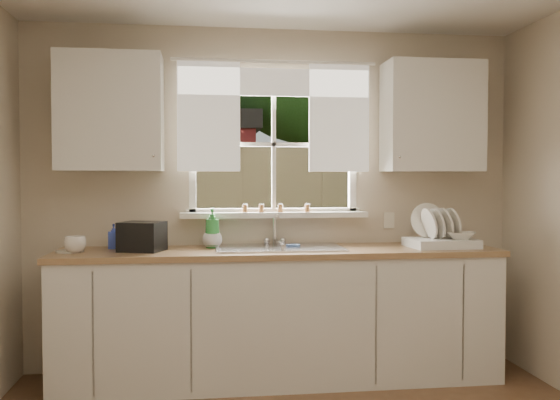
{
  "coord_description": "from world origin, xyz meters",
  "views": [
    {
      "loc": [
        -0.51,
        -2.37,
        1.39
      ],
      "look_at": [
        0.0,
        1.65,
        1.25
      ],
      "focal_mm": 38.0,
      "sensor_mm": 36.0,
      "label": 1
    }
  ],
  "objects": [
    {
      "name": "room_walls",
      "position": [
        0.0,
        -0.07,
        1.24
      ],
      "size": [
        3.62,
        4.02,
        2.5
      ],
      "color": "beige",
      "rests_on": "ground"
    },
    {
      "name": "window",
      "position": [
        0.0,
        2.0,
        1.49
      ],
      "size": [
        1.38,
        0.16,
        1.06
      ],
      "color": "white",
      "rests_on": "room_walls"
    },
    {
      "name": "curtains",
      "position": [
        0.0,
        1.95,
        1.93
      ],
      "size": [
        1.5,
        0.03,
        0.81
      ],
      "color": "white",
      "rests_on": "room_walls"
    },
    {
      "name": "base_cabinets",
      "position": [
        0.0,
        1.68,
        0.43
      ],
      "size": [
        3.0,
        0.62,
        0.87
      ],
      "primitive_type": "cube",
      "color": "silver",
      "rests_on": "ground"
    },
    {
      "name": "countertop",
      "position": [
        0.0,
        1.68,
        0.89
      ],
      "size": [
        3.04,
        0.65,
        0.04
      ],
      "primitive_type": "cube",
      "color": "#95724A",
      "rests_on": "base_cabinets"
    },
    {
      "name": "upper_cabinet_left",
      "position": [
        -1.15,
        1.82,
        1.85
      ],
      "size": [
        0.7,
        0.33,
        0.8
      ],
      "primitive_type": "cube",
      "color": "silver",
      "rests_on": "room_walls"
    },
    {
      "name": "upper_cabinet_right",
      "position": [
        1.15,
        1.82,
        1.85
      ],
      "size": [
        0.7,
        0.33,
        0.8
      ],
      "primitive_type": "cube",
      "color": "silver",
      "rests_on": "room_walls"
    },
    {
      "name": "wall_outlet",
      "position": [
        0.88,
        1.99,
        1.08
      ],
      "size": [
        0.08,
        0.01,
        0.12
      ],
      "primitive_type": "cube",
      "color": "beige",
      "rests_on": "room_walls"
    },
    {
      "name": "sill_jars",
      "position": [
        -0.01,
        1.94,
        1.18
      ],
      "size": [
        0.5,
        0.04,
        0.06
      ],
      "color": "brown",
      "rests_on": "window"
    },
    {
      "name": "backyard",
      "position": [
        0.58,
        8.42,
        3.46
      ],
      "size": [
        20.0,
        10.0,
        6.13
      ],
      "color": "#335421",
      "rests_on": "ground"
    },
    {
      "name": "sink",
      "position": [
        0.0,
        1.71,
        0.84
      ],
      "size": [
        0.88,
        0.52,
        0.4
      ],
      "color": "#B7B7BC",
      "rests_on": "countertop"
    },
    {
      "name": "dish_rack",
      "position": [
        1.15,
        1.65,
        0.98
      ],
      "size": [
        0.47,
        0.37,
        0.31
      ],
      "color": "white",
      "rests_on": "countertop"
    },
    {
      "name": "bowl",
      "position": [
        1.28,
        1.6,
        1.0
      ],
      "size": [
        0.27,
        0.27,
        0.05
      ],
      "primitive_type": "imported",
      "rotation": [
        0.0,
        0.0,
        -0.38
      ],
      "color": "white",
      "rests_on": "dish_rack"
    },
    {
      "name": "soap_bottle_a",
      "position": [
        -0.46,
        1.8,
        1.05
      ],
      "size": [
        0.12,
        0.12,
        0.28
      ],
      "primitive_type": "imported",
      "rotation": [
        0.0,
        0.0,
        -0.16
      ],
      "color": "green",
      "rests_on": "countertop"
    },
    {
      "name": "soap_bottle_b",
      "position": [
        -1.14,
        1.85,
        1.0
      ],
      "size": [
        0.09,
        0.09,
        0.17
      ],
      "primitive_type": "imported",
      "rotation": [
        0.0,
        0.0,
        0.14
      ],
      "color": "blue",
      "rests_on": "countertop"
    },
    {
      "name": "soap_bottle_c",
      "position": [
        -0.46,
        1.81,
        1.0
      ],
      "size": [
        0.18,
        0.18,
        0.18
      ],
      "primitive_type": "imported",
      "rotation": [
        0.0,
        0.0,
        0.41
      ],
      "color": "#EDEAC3",
      "rests_on": "countertop"
    },
    {
      "name": "saucer",
      "position": [
        -1.4,
        1.68,
        0.92
      ],
      "size": [
        0.18,
        0.18,
        0.01
      ],
      "primitive_type": "cylinder",
      "color": "silver",
      "rests_on": "countertop"
    },
    {
      "name": "cup",
      "position": [
        -1.35,
        1.63,
        0.96
      ],
      "size": [
        0.15,
        0.15,
        0.11
      ],
      "primitive_type": "imported",
      "rotation": [
        0.0,
        0.0,
        0.08
      ],
      "color": "white",
      "rests_on": "countertop"
    },
    {
      "name": "black_appliance",
      "position": [
        -0.93,
        1.67,
        1.01
      ],
      "size": [
        0.33,
        0.31,
        0.2
      ],
      "primitive_type": "cube",
      "rotation": [
        0.0,
        0.0,
        -0.33
      ],
      "color": "black",
      "rests_on": "countertop"
    }
  ]
}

